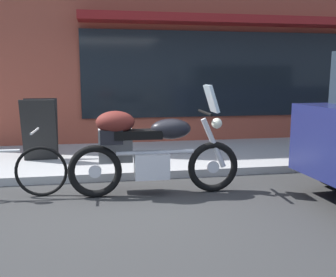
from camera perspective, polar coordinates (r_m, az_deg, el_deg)
ground_plane at (r=4.63m, az=-5.64°, el=-9.85°), size 80.00×80.00×0.00m
touring_motorcycle at (r=4.83m, az=-3.46°, el=-1.44°), size 2.21×0.69×1.42m
sandwich_board_sign at (r=6.65m, az=-18.83°, el=1.30°), size 0.55×0.43×1.02m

